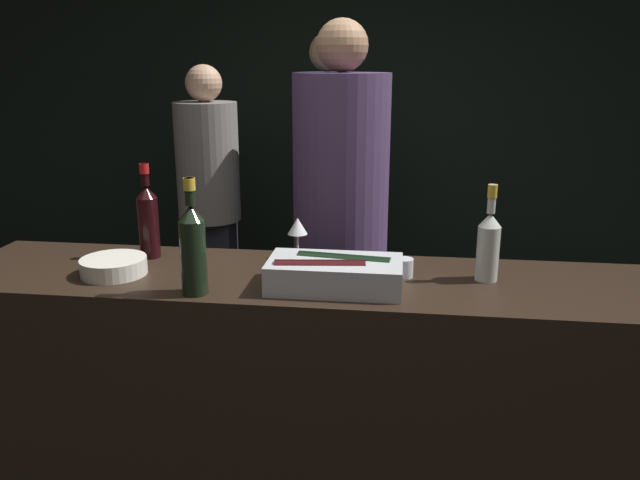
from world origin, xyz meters
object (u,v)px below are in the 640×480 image
at_px(wine_glass, 298,228).
at_px(person_blond_tee, 328,178).
at_px(rose_wine_bottle, 488,243).
at_px(person_grey_polo, 209,192).
at_px(person_in_hoodie, 341,218).
at_px(champagne_bottle, 193,246).
at_px(candle_votive, 404,268).
at_px(bowl_white, 114,266).
at_px(ice_bin_with_bottles, 334,273).
at_px(red_wine_bottle_tall, 148,219).

height_order(wine_glass, person_blond_tee, person_blond_tee).
height_order(rose_wine_bottle, person_grey_polo, person_grey_polo).
distance_m(person_in_hoodie, person_blond_tee, 0.98).
relative_size(champagne_bottle, person_grey_polo, 0.22).
bearing_deg(champagne_bottle, candle_votive, 20.59).
distance_m(wine_glass, rose_wine_bottle, 0.67).
xyz_separation_m(person_in_hoodie, person_blond_tee, (-0.17, 0.97, -0.01)).
bearing_deg(bowl_white, candle_votive, 5.98).
relative_size(wine_glass, candle_votive, 2.38).
bearing_deg(person_grey_polo, wine_glass, 84.35).
xyz_separation_m(ice_bin_with_bottles, candle_votive, (0.22, 0.14, -0.02)).
height_order(wine_glass, rose_wine_bottle, rose_wine_bottle).
relative_size(candle_votive, champagne_bottle, 0.17).
xyz_separation_m(bowl_white, wine_glass, (0.59, 0.26, 0.08)).
bearing_deg(rose_wine_bottle, wine_glass, 166.53).
bearing_deg(person_grey_polo, person_blond_tee, 146.12).
bearing_deg(bowl_white, person_in_hoodie, 44.98).
distance_m(ice_bin_with_bottles, champagne_bottle, 0.45).
height_order(candle_votive, champagne_bottle, champagne_bottle).
relative_size(candle_votive, person_blond_tee, 0.03).
relative_size(candle_votive, person_grey_polo, 0.04).
bearing_deg(candle_votive, wine_glass, 157.25).
bearing_deg(wine_glass, red_wine_bottle_tall, -173.60).
xyz_separation_m(wine_glass, person_grey_polo, (-0.77, 1.39, -0.17)).
bearing_deg(red_wine_bottle_tall, person_blond_tee, 71.75).
bearing_deg(red_wine_bottle_tall, champagne_bottle, -50.40).
bearing_deg(champagne_bottle, person_blond_tee, 83.69).
height_order(ice_bin_with_bottles, person_grey_polo, person_grey_polo).
xyz_separation_m(champagne_bottle, red_wine_bottle_tall, (-0.28, 0.34, -0.01)).
bearing_deg(champagne_bottle, person_in_hoodie, 66.20).
relative_size(rose_wine_bottle, red_wine_bottle_tall, 0.92).
distance_m(candle_votive, red_wine_bottle_tall, 0.94).
distance_m(champagne_bottle, person_grey_polo, 1.88).
bearing_deg(champagne_bottle, rose_wine_bottle, 15.13).
distance_m(bowl_white, red_wine_bottle_tall, 0.24).
bearing_deg(candle_votive, champagne_bottle, -159.41).
height_order(champagne_bottle, person_grey_polo, person_grey_polo).
bearing_deg(person_grey_polo, champagne_bottle, 71.42).
bearing_deg(candle_votive, bowl_white, -174.02).
relative_size(ice_bin_with_bottles, person_in_hoodie, 0.23).
xyz_separation_m(wine_glass, champagne_bottle, (-0.26, -0.40, 0.04)).
xyz_separation_m(candle_votive, person_in_hoodie, (-0.27, 0.60, 0.01)).
xyz_separation_m(bowl_white, candle_votive, (0.97, 0.10, 0.00)).
height_order(rose_wine_bottle, person_in_hoodie, person_in_hoodie).
height_order(bowl_white, wine_glass, wine_glass).
distance_m(ice_bin_with_bottles, person_in_hoodie, 0.74).
height_order(bowl_white, rose_wine_bottle, rose_wine_bottle).
bearing_deg(champagne_bottle, person_grey_polo, 105.96).
bearing_deg(red_wine_bottle_tall, bowl_white, -103.02).
height_order(candle_votive, person_in_hoodie, person_in_hoodie).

